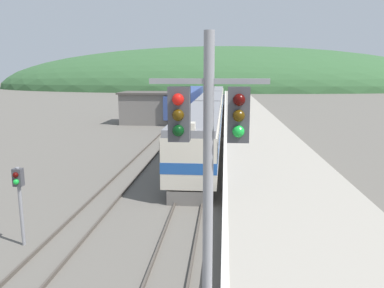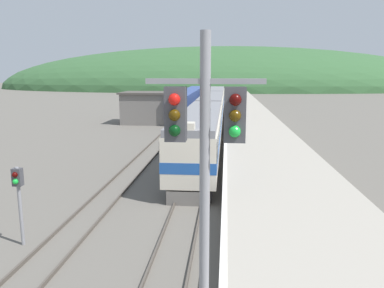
# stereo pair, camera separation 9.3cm
# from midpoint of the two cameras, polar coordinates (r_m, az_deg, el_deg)

# --- Properties ---
(track_main) EXTENTS (1.52, 180.00, 0.16)m
(track_main) POSITION_cam_midpoint_polar(r_m,az_deg,el_deg) (73.79, 3.77, 5.48)
(track_main) COLOR #4C443D
(track_main) RESTS_ON ground
(track_siding) EXTENTS (1.52, 180.00, 0.16)m
(track_siding) POSITION_cam_midpoint_polar(r_m,az_deg,el_deg) (74.06, 0.14, 5.52)
(track_siding) COLOR #4C443D
(track_siding) RESTS_ON ground
(platform) EXTENTS (6.83, 140.00, 1.09)m
(platform) POSITION_cam_midpoint_polar(r_m,az_deg,el_deg) (53.93, 8.76, 3.90)
(platform) COLOR #9E9689
(platform) RESTS_ON ground
(distant_hills) EXTENTS (202.79, 91.26, 36.63)m
(distant_hills) POSITION_cam_midpoint_polar(r_m,az_deg,el_deg) (171.36, 4.65, 8.46)
(distant_hills) COLOR #335B33
(distant_hills) RESTS_ON ground
(station_shed) EXTENTS (6.98, 5.67, 4.32)m
(station_shed) POSITION_cam_midpoint_polar(r_m,az_deg,el_deg) (52.25, -6.74, 5.55)
(station_shed) COLOR slate
(station_shed) RESTS_ON ground
(express_train_lead_car) EXTENTS (2.99, 20.13, 4.38)m
(express_train_lead_car) POSITION_cam_midpoint_polar(r_m,az_deg,el_deg) (28.86, 1.44, 1.43)
(express_train_lead_car) COLOR black
(express_train_lead_car) RESTS_ON ground
(carriage_second) EXTENTS (2.98, 20.67, 4.02)m
(carriage_second) POSITION_cam_midpoint_polar(r_m,az_deg,el_deg) (50.18, 3.08, 5.40)
(carriage_second) COLOR black
(carriage_second) RESTS_ON ground
(carriage_third) EXTENTS (2.98, 20.67, 4.02)m
(carriage_third) POSITION_cam_midpoint_polar(r_m,az_deg,el_deg) (71.66, 3.75, 7.01)
(carriage_third) COLOR black
(carriage_third) RESTS_ON ground
(siding_train) EXTENTS (2.90, 39.76, 3.89)m
(siding_train) POSITION_cam_midpoint_polar(r_m,az_deg,el_deg) (68.18, -0.29, 6.68)
(siding_train) COLOR black
(siding_train) RESTS_ON ground
(signal_mast_main) EXTENTS (2.20, 0.42, 7.64)m
(signal_mast_main) POSITION_cam_midpoint_polar(r_m,az_deg,el_deg) (7.16, 2.31, -4.43)
(signal_mast_main) COLOR gray
(signal_mast_main) RESTS_ON ground
(signal_post_siding) EXTENTS (0.36, 0.42, 3.26)m
(signal_post_siding) POSITION_cam_midpoint_polar(r_m,az_deg,el_deg) (16.40, -24.80, -6.30)
(signal_post_siding) COLOR gray
(signal_post_siding) RESTS_ON ground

